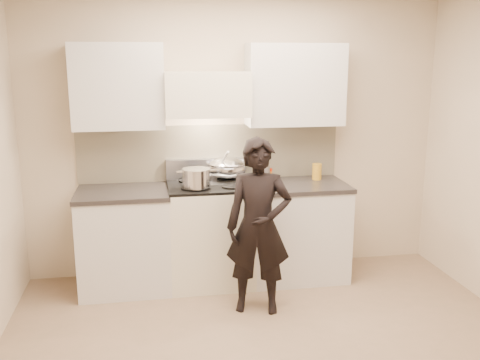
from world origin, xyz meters
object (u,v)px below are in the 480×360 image
utensil_crock (264,171)px  person (259,227)px  wok (227,168)px  counter_right (296,230)px  stove (210,233)px

utensil_crock → person: 0.90m
wok → person: person is taller
counter_right → person: (-0.51, -0.65, 0.27)m
stove → utensil_crock: utensil_crock is taller
stove → person: person is taller
person → utensil_crock: bearing=89.6°
counter_right → utensil_crock: utensil_crock is taller
stove → wok: (0.18, 0.14, 0.59)m
stove → person: bearing=-63.6°
stove → counter_right: bearing=0.0°
stove → wok: size_ratio=1.99×
person → stove: bearing=131.4°
stove → utensil_crock: (0.55, 0.17, 0.54)m
counter_right → person: person is taller
counter_right → person: 0.87m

